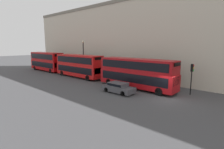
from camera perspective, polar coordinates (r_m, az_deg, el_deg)
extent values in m
plane|color=#424244|center=(21.01, 17.56, -7.50)|extent=(200.00, 200.00, 0.00)
cube|color=beige|center=(26.71, 24.70, 10.88)|extent=(1.00, 80.00, 14.03)
cube|color=#A80F14|center=(24.58, 7.86, -1.34)|extent=(2.55, 11.44, 2.08)
cube|color=#A80F14|center=(24.29, 7.96, 3.07)|extent=(2.50, 11.21, 1.72)
cube|color=black|center=(24.53, 7.87, -0.76)|extent=(2.59, 10.52, 1.17)
cube|color=black|center=(24.28, 7.97, 3.27)|extent=(2.59, 10.52, 1.03)
cube|color=black|center=(21.90, 20.31, -2.09)|extent=(2.17, 0.06, 1.04)
cube|color=black|center=(21.60, 20.62, 3.11)|extent=(1.78, 0.06, 0.41)
cylinder|color=black|center=(21.80, 15.16, -5.40)|extent=(0.30, 1.00, 1.00)
cylinder|color=black|center=(23.78, 17.62, -4.27)|extent=(0.30, 1.00, 1.00)
cylinder|color=black|center=(26.40, -0.99, -2.46)|extent=(0.30, 1.00, 1.00)
cylinder|color=black|center=(28.06, 2.14, -1.74)|extent=(0.30, 1.00, 1.00)
cube|color=red|center=(33.43, -10.75, 1.42)|extent=(2.55, 11.01, 2.00)
cube|color=red|center=(33.22, -10.86, 4.70)|extent=(2.50, 10.79, 1.83)
cube|color=black|center=(33.40, -10.77, 1.83)|extent=(2.59, 10.13, 1.12)
cube|color=black|center=(33.21, -10.86, 4.86)|extent=(2.59, 10.13, 1.10)
cube|color=black|center=(29.25, -4.24, 1.20)|extent=(2.17, 0.06, 1.00)
cube|color=black|center=(29.02, -4.29, 5.24)|extent=(1.78, 0.06, 0.44)
cylinder|color=black|center=(29.87, -7.86, -1.13)|extent=(0.30, 1.00, 1.00)
cylinder|color=black|center=(31.34, -4.72, -0.56)|extent=(0.30, 1.00, 1.00)
cylinder|color=black|center=(36.11, -15.90, 0.45)|extent=(0.30, 1.00, 1.00)
cylinder|color=black|center=(37.33, -12.99, 0.87)|extent=(0.30, 1.00, 1.00)
cube|color=#B20C0F|center=(43.65, -20.51, 2.91)|extent=(2.55, 10.74, 2.06)
cube|color=#B20C0F|center=(43.48, -20.67, 5.49)|extent=(2.50, 10.53, 1.89)
cube|color=black|center=(43.62, -20.53, 3.23)|extent=(2.59, 9.88, 1.15)
cube|color=black|center=(43.48, -20.67, 5.61)|extent=(2.59, 9.88, 1.13)
cube|color=black|center=(38.97, -16.88, 2.97)|extent=(2.17, 0.06, 1.03)
cube|color=black|center=(38.80, -17.03, 6.10)|extent=(1.78, 0.06, 0.45)
cylinder|color=black|center=(39.93, -19.34, 1.13)|extent=(0.30, 1.00, 1.00)
cylinder|color=black|center=(41.04, -16.60, 1.49)|extent=(0.30, 1.00, 1.00)
cylinder|color=black|center=(46.64, -23.83, 2.00)|extent=(0.30, 1.00, 1.00)
cylinder|color=black|center=(47.59, -21.37, 2.30)|extent=(0.30, 1.00, 1.00)
cube|color=#47474C|center=(22.30, 2.17, -4.69)|extent=(1.83, 4.24, 0.67)
cube|color=#47474C|center=(22.23, 1.97, -3.22)|extent=(1.61, 2.33, 0.47)
cube|color=black|center=(22.23, 1.97, -3.16)|extent=(1.65, 2.22, 0.30)
cylinder|color=black|center=(20.92, 3.62, -6.22)|extent=(0.22, 0.64, 0.64)
cylinder|color=black|center=(22.16, 6.22, -5.35)|extent=(0.22, 0.64, 0.64)
cylinder|color=black|center=(22.64, -1.79, -4.98)|extent=(0.22, 0.64, 0.64)
cylinder|color=black|center=(23.79, 0.89, -4.25)|extent=(0.22, 0.64, 0.64)
cylinder|color=black|center=(23.28, 24.38, -2.61)|extent=(0.12, 0.12, 2.88)
cube|color=black|center=(22.98, 24.70, 2.01)|extent=(0.30, 0.26, 0.90)
sphere|color=red|center=(22.91, 25.09, 2.72)|extent=(0.18, 0.18, 0.18)
sphere|color=gold|center=(22.94, 25.03, 1.98)|extent=(0.18, 0.18, 0.18)
sphere|color=green|center=(22.98, 24.98, 1.24)|extent=(0.18, 0.18, 0.18)
cylinder|color=black|center=(34.71, -9.28, 4.82)|extent=(0.18, 0.18, 6.39)
sphere|color=beige|center=(34.60, -9.44, 10.46)|extent=(0.44, 0.44, 0.44)
cylinder|color=brown|center=(29.07, 3.86, -0.73)|extent=(0.36, 0.36, 1.62)
sphere|color=tan|center=(28.92, 3.88, 1.06)|extent=(0.22, 0.22, 0.22)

